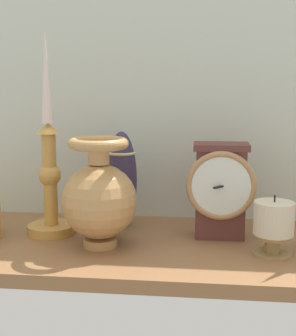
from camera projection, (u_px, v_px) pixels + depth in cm
name	position (u px, v px, depth cm)	size (l,w,h in cm)	color
ground_plane	(148.00, 248.00, 89.63)	(100.00, 36.00, 2.40)	#8D603B
back_wall	(158.00, 68.00, 101.95)	(120.00, 2.00, 65.00)	silver
mantel_clock	(220.00, 189.00, 90.47)	(12.97, 9.02, 18.12)	brown
candlestick_tall_center	(50.00, 174.00, 92.48)	(9.43, 9.43, 39.05)	gold
brass_vase_bulbous	(99.00, 197.00, 85.33)	(13.55, 13.55, 19.79)	tan
pillar_candle_front	(273.00, 225.00, 81.94)	(6.91, 6.91, 10.49)	#9F7E4A
tall_ceramic_vase	(122.00, 179.00, 97.52)	(6.20, 6.20, 19.71)	#332C47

